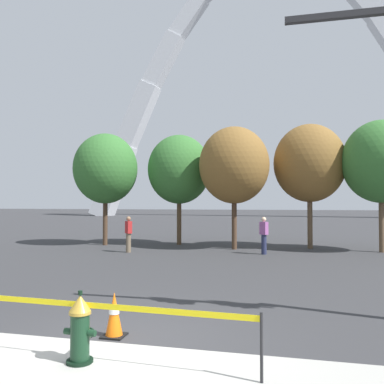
{
  "coord_description": "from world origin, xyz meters",
  "views": [
    {
      "loc": [
        2.56,
        -6.01,
        2.2
      ],
      "look_at": [
        -0.08,
        5.0,
        2.5
      ],
      "focal_mm": 37.99,
      "sensor_mm": 36.0,
      "label": 1
    }
  ],
  "objects_px": {
    "fire_hydrant": "(80,329)",
    "pedestrian_standing_center": "(264,235)",
    "monument_arch": "(271,94)",
    "pedestrian_walking_left": "(128,234)",
    "traffic_cone_by_hydrant": "(114,315)"
  },
  "relations": [
    {
      "from": "pedestrian_standing_center",
      "to": "traffic_cone_by_hydrant",
      "type": "bearing_deg",
      "value": -98.86
    },
    {
      "from": "fire_hydrant",
      "to": "monument_arch",
      "type": "bearing_deg",
      "value": 89.75
    },
    {
      "from": "fire_hydrant",
      "to": "pedestrian_standing_center",
      "type": "xyz_separation_m",
      "value": [
        1.76,
        12.45,
        0.35
      ]
    },
    {
      "from": "pedestrian_walking_left",
      "to": "traffic_cone_by_hydrant",
      "type": "bearing_deg",
      "value": -68.83
    },
    {
      "from": "fire_hydrant",
      "to": "pedestrian_walking_left",
      "type": "relative_size",
      "value": 0.62
    },
    {
      "from": "monument_arch",
      "to": "pedestrian_walking_left",
      "type": "xyz_separation_m",
      "value": [
        -4.37,
        -45.99,
        -17.96
      ]
    },
    {
      "from": "monument_arch",
      "to": "pedestrian_standing_center",
      "type": "height_order",
      "value": "monument_arch"
    },
    {
      "from": "fire_hydrant",
      "to": "monument_arch",
      "type": "height_order",
      "value": "monument_arch"
    },
    {
      "from": "fire_hydrant",
      "to": "pedestrian_standing_center",
      "type": "bearing_deg",
      "value": 81.94
    },
    {
      "from": "fire_hydrant",
      "to": "traffic_cone_by_hydrant",
      "type": "bearing_deg",
      "value": 90.17
    },
    {
      "from": "fire_hydrant",
      "to": "pedestrian_walking_left",
      "type": "height_order",
      "value": "pedestrian_walking_left"
    },
    {
      "from": "fire_hydrant",
      "to": "traffic_cone_by_hydrant",
      "type": "distance_m",
      "value": 1.13
    },
    {
      "from": "traffic_cone_by_hydrant",
      "to": "monument_arch",
      "type": "xyz_separation_m",
      "value": [
        0.25,
        56.62,
        18.42
      ]
    },
    {
      "from": "monument_arch",
      "to": "pedestrian_standing_center",
      "type": "distance_m",
      "value": 48.74
    },
    {
      "from": "fire_hydrant",
      "to": "monument_arch",
      "type": "distance_m",
      "value": 60.58
    }
  ]
}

